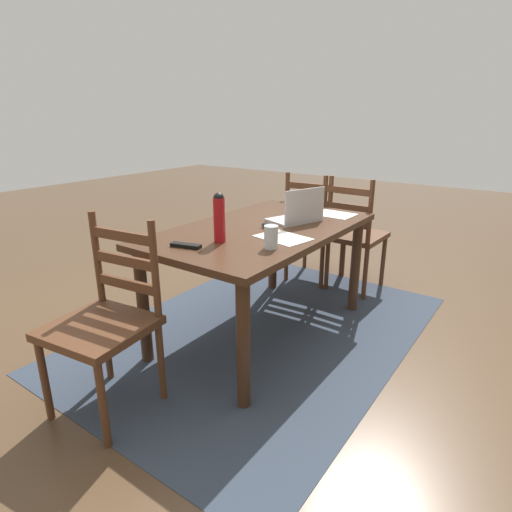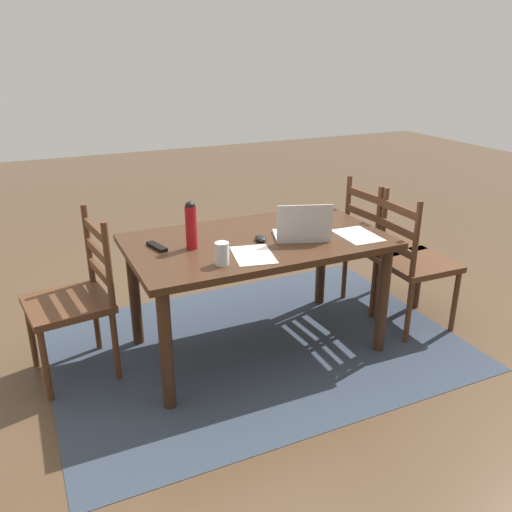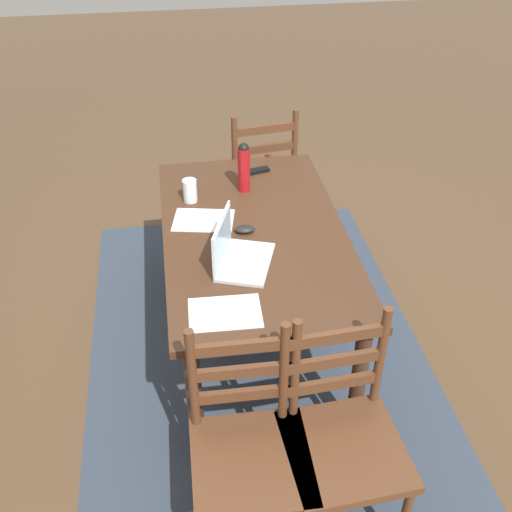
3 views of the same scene
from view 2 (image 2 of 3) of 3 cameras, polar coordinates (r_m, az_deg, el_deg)
name	(u,v)px [view 2 (image 2 of 3)]	position (r m, az deg, el deg)	size (l,w,h in m)	color
ground_plane	(257,345)	(3.45, 0.12, -9.64)	(14.00, 14.00, 0.00)	brown
area_rug	(257,345)	(3.45, 0.12, -9.59)	(2.51, 1.79, 0.01)	#333D4C
dining_table	(257,253)	(3.16, 0.13, 0.30)	(1.52, 0.88, 0.73)	#422819
chair_left_near	(380,246)	(3.89, 13.21, 1.09)	(0.47, 0.47, 0.95)	#56331E
chair_right_near	(75,300)	(3.15, -19.00, -4.53)	(0.49, 0.49, 0.95)	#56331E
chair_left_far	(412,263)	(3.64, 16.52, -0.68)	(0.45, 0.45, 0.95)	#56331E
laptop	(302,230)	(3.11, 5.04, 2.83)	(0.38, 0.31, 0.23)	silver
water_bottle	(191,224)	(2.95, -7.03, 3.42)	(0.06, 0.06, 0.27)	#A81419
drinking_glass	(222,254)	(2.74, -3.69, 0.26)	(0.07, 0.07, 0.12)	silver
computer_mouse	(260,238)	(3.08, 0.45, 1.92)	(0.06, 0.10, 0.03)	black
tv_remote	(157,247)	(3.03, -10.66, 1.00)	(0.04, 0.17, 0.02)	black
paper_stack_left	(253,255)	(2.88, -0.31, 0.11)	(0.21, 0.30, 0.00)	white
paper_stack_right	(358,235)	(3.24, 10.92, 2.21)	(0.21, 0.30, 0.00)	white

